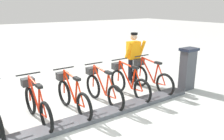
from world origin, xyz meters
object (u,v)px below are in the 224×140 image
bike_docked_0 (150,77)px  bike_docked_4 (36,103)px  payment_kiosk (187,68)px  bike_docked_2 (102,88)px  bike_docked_1 (128,82)px  worker_near_rack (133,56)px  bike_docked_3 (72,95)px

bike_docked_0 → bike_docked_4: size_ratio=1.00×
payment_kiosk → bike_docked_4: bearing=82.6°
bike_docked_2 → bike_docked_0: bearing=-90.0°
bike_docked_4 → bike_docked_1: bearing=-90.0°
bike_docked_1 → bike_docked_2: same height
bike_docked_0 → bike_docked_1: (0.00, 0.85, 0.00)m
bike_docked_4 → worker_near_rack: 3.58m
bike_docked_3 → bike_docked_1: bearing=-90.0°
payment_kiosk → bike_docked_2: 2.76m
payment_kiosk → bike_docked_3: 3.60m
bike_docked_1 → bike_docked_3: same height
bike_docked_0 → worker_near_rack: (0.83, -0.04, 0.48)m
bike_docked_2 → worker_near_rack: bearing=-64.4°
bike_docked_0 → worker_near_rack: size_ratio=1.04×
bike_docked_2 → bike_docked_4: 1.71m
bike_docked_1 → worker_near_rack: (0.83, -0.89, 0.48)m
bike_docked_4 → payment_kiosk: bearing=-97.4°
bike_docked_2 → worker_near_rack: worker_near_rack is taller
bike_docked_1 → bike_docked_4: same height
payment_kiosk → bike_docked_1: 1.94m
payment_kiosk → bike_docked_1: payment_kiosk is taller
payment_kiosk → bike_docked_2: bearing=78.0°
bike_docked_2 → bike_docked_3: size_ratio=1.00×
bike_docked_0 → bike_docked_3: bearing=90.0°
bike_docked_1 → bike_docked_3: bearing=90.0°
payment_kiosk → worker_near_rack: (1.41, 0.94, 0.24)m
bike_docked_3 → worker_near_rack: 2.77m
bike_docked_0 → bike_docked_4: 3.42m
bike_docked_3 → bike_docked_0: bearing=-90.0°
bike_docked_4 → worker_near_rack: worker_near_rack is taller
payment_kiosk → bike_docked_2: payment_kiosk is taller
payment_kiosk → bike_docked_3: size_ratio=0.74×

